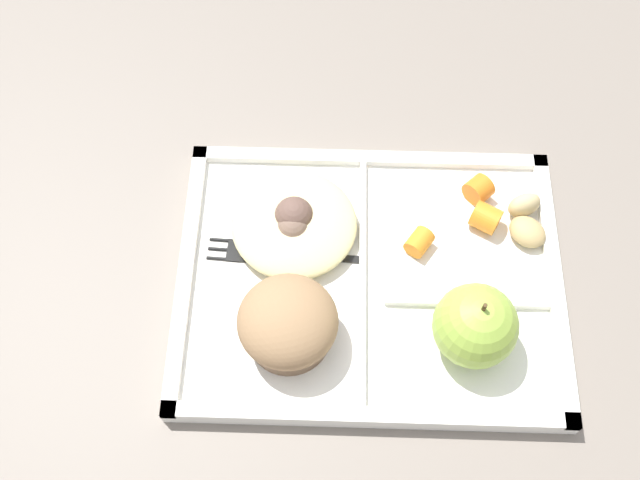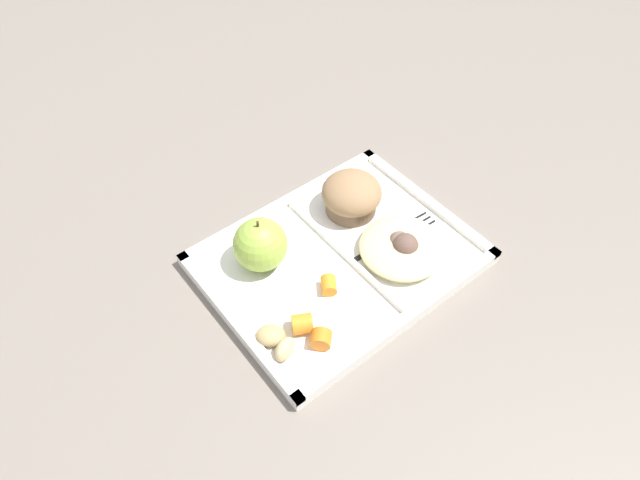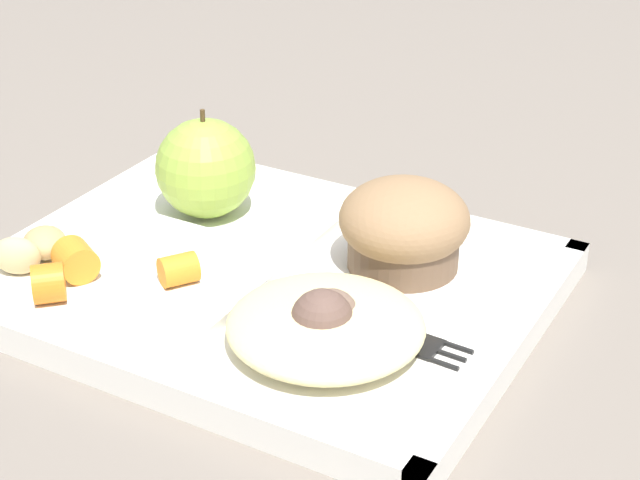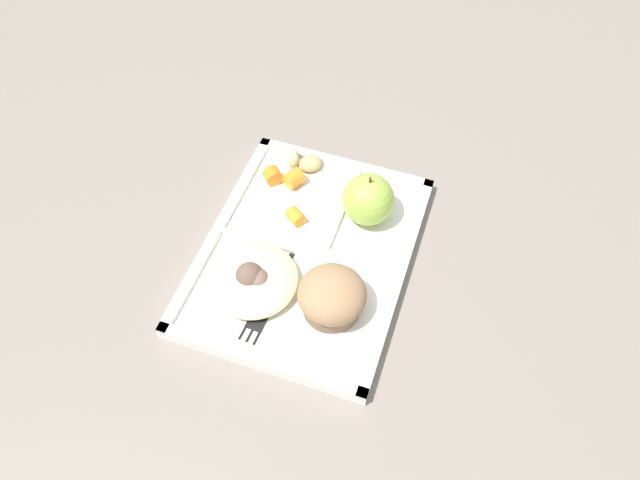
% 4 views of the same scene
% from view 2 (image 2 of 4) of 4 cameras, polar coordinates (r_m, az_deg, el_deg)
% --- Properties ---
extents(ground, '(6.00, 6.00, 0.00)m').
position_cam_2_polar(ground, '(0.80, 1.94, -2.35)').
color(ground, slate).
extents(lunch_tray, '(0.36, 0.28, 0.02)m').
position_cam_2_polar(lunch_tray, '(0.79, 1.93, -2.01)').
color(lunch_tray, white).
rests_on(lunch_tray, ground).
extents(green_apple, '(0.07, 0.07, 0.08)m').
position_cam_2_polar(green_apple, '(0.76, -6.08, -0.47)').
color(green_apple, '#93B742').
rests_on(green_apple, lunch_tray).
extents(bran_muffin, '(0.09, 0.09, 0.06)m').
position_cam_2_polar(bran_muffin, '(0.83, 3.22, 4.55)').
color(bran_muffin, brown).
rests_on(bran_muffin, lunch_tray).
extents(carrot_slice_center, '(0.03, 0.04, 0.03)m').
position_cam_2_polar(carrot_slice_center, '(0.71, -1.82, -8.51)').
color(carrot_slice_center, orange).
rests_on(carrot_slice_center, lunch_tray).
extents(carrot_slice_diagonal, '(0.03, 0.03, 0.03)m').
position_cam_2_polar(carrot_slice_diagonal, '(0.70, 0.11, -10.03)').
color(carrot_slice_diagonal, orange).
rests_on(carrot_slice_diagonal, lunch_tray).
extents(carrot_slice_near_corner, '(0.03, 0.03, 0.02)m').
position_cam_2_polar(carrot_slice_near_corner, '(0.75, 0.89, -4.60)').
color(carrot_slice_near_corner, orange).
rests_on(carrot_slice_near_corner, lunch_tray).
extents(potato_chunk_golden, '(0.04, 0.03, 0.03)m').
position_cam_2_polar(potato_chunk_golden, '(0.69, -3.61, -11.00)').
color(potato_chunk_golden, tan).
rests_on(potato_chunk_golden, lunch_tray).
extents(potato_chunk_corner, '(0.05, 0.05, 0.02)m').
position_cam_2_polar(potato_chunk_corner, '(0.71, -5.02, -9.64)').
color(potato_chunk_corner, tan).
rests_on(potato_chunk_corner, lunch_tray).
extents(egg_noodle_pile, '(0.12, 0.12, 0.03)m').
position_cam_2_polar(egg_noodle_pile, '(0.79, 8.31, -0.74)').
color(egg_noodle_pile, beige).
rests_on(egg_noodle_pile, lunch_tray).
extents(meatball_side, '(0.03, 0.03, 0.03)m').
position_cam_2_polar(meatball_side, '(0.79, 8.06, -0.27)').
color(meatball_side, '#755B4C').
rests_on(meatball_side, lunch_tray).
extents(meatball_back, '(0.04, 0.04, 0.04)m').
position_cam_2_polar(meatball_back, '(0.78, 8.62, -0.65)').
color(meatball_back, brown).
rests_on(meatball_back, lunch_tray).
extents(plastic_fork, '(0.15, 0.03, 0.00)m').
position_cam_2_polar(plastic_fork, '(0.82, 8.22, 0.66)').
color(plastic_fork, black).
rests_on(plastic_fork, lunch_tray).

